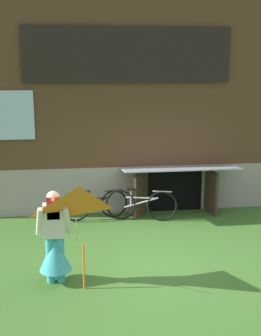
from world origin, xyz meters
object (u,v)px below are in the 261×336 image
(kite, at_px, (80,216))
(bicycle_silver, at_px, (141,205))
(person, at_px, (55,245))
(bicycle_black, at_px, (95,205))

(kite, bearing_deg, bicycle_silver, 66.86)
(person, height_order, kite, kite)
(bicycle_black, bearing_deg, person, -115.80)
(kite, distance_m, bicycle_black, 3.74)
(person, bearing_deg, kite, -77.77)
(kite, xyz_separation_m, bicycle_black, (0.41, 3.60, -0.96))
(kite, relative_size, bicycle_black, 1.07)
(kite, height_order, bicycle_black, kite)
(kite, relative_size, bicycle_silver, 1.02)
(kite, bearing_deg, bicycle_black, 83.51)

